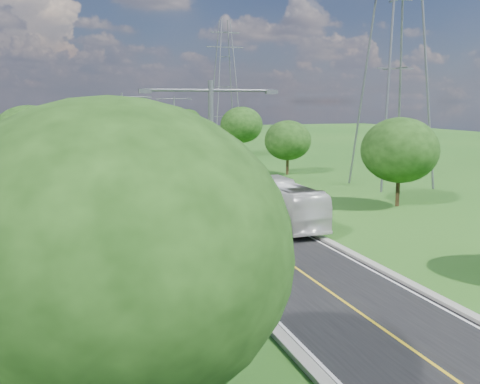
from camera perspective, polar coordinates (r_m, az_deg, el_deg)
name	(u,v)px	position (r m, az deg, el deg)	size (l,w,h in m)	color
ground	(158,172)	(71.24, -8.71, 2.15)	(260.00, 260.00, 0.00)	#215618
road	(151,166)	(77.11, -9.48, 2.71)	(8.00, 150.00, 0.06)	black
curb_left	(121,167)	(76.55, -12.62, 2.62)	(0.50, 150.00, 0.22)	gray
curb_right	(180,165)	(77.87, -6.39, 2.91)	(0.50, 150.00, 0.22)	gray
speed_limit_sign	(252,181)	(51.17, 1.29, 1.15)	(0.55, 0.09, 2.40)	slate
overpass	(107,127)	(150.25, -14.04, 6.78)	(30.00, 3.00, 3.20)	gray
streetlight_near_left	(211,178)	(22.66, -3.07, 1.50)	(5.90, 0.25, 10.00)	slate
streetlight_mid_left	(123,134)	(55.04, -12.34, 6.08)	(5.90, 0.25, 10.00)	slate
streetlight_far_right	(175,121)	(89.51, -6.99, 7.51)	(5.90, 0.25, 10.00)	slate
power_tower_near	(396,55)	(60.33, 16.30, 13.88)	(9.00, 6.40, 28.00)	slate
power_tower_far	(225,81)	(130.37, -1.62, 11.77)	(9.00, 6.40, 28.00)	slate
tree_lc	(30,136)	(59.81, -21.50, 5.55)	(7.56, 7.56, 8.79)	black
tree_ld	(24,131)	(83.88, -22.07, 6.07)	(6.72, 6.72, 7.82)	black
tree_le	(46,127)	(107.76, -19.99, 6.50)	(5.88, 5.88, 6.84)	black
tree_lf	(114,252)	(12.11, -13.34, -6.24)	(7.98, 7.98, 9.28)	black
tree_rb	(400,150)	(48.68, 16.67, 4.29)	(6.72, 6.72, 7.82)	black
tree_rc	(288,140)	(67.44, 5.12, 5.51)	(5.88, 5.88, 6.84)	black
tree_rd	(242,125)	(90.48, 0.17, 7.18)	(7.14, 7.14, 8.30)	black
tree_re	(193,126)	(112.89, -4.98, 7.00)	(5.46, 5.46, 6.35)	black
tree_rf	(188,120)	(133.12, -5.56, 7.65)	(6.30, 6.30, 7.33)	black
bus_outbound	(277,202)	(40.18, 3.99, -1.03)	(2.80, 11.96, 3.33)	silver
bus_inbound	(186,194)	(43.78, -5.81, -0.20)	(2.76, 11.79, 3.28)	white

